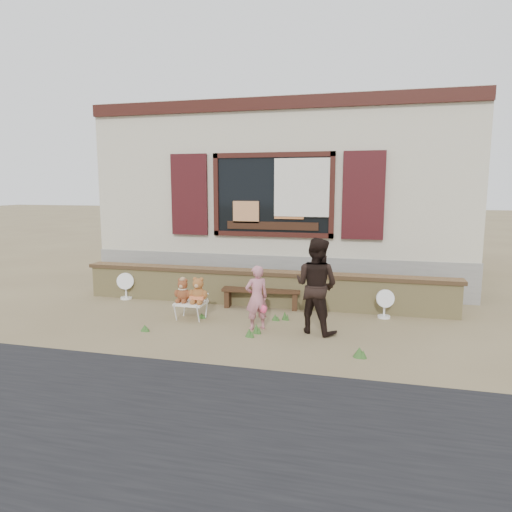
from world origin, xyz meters
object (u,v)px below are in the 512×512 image
(folding_chair, at_px, (191,304))
(adult, at_px, (316,286))
(bench, at_px, (261,294))
(child, at_px, (257,298))
(teddy_bear_left, at_px, (183,290))
(teddy_bear_right, at_px, (198,290))

(folding_chair, distance_m, adult, 2.18)
(bench, distance_m, child, 1.29)
(teddy_bear_left, relative_size, child, 0.40)
(folding_chair, height_order, adult, adult)
(adult, bearing_deg, child, 28.25)
(teddy_bear_right, bearing_deg, teddy_bear_left, -180.00)
(bench, xyz_separation_m, teddy_bear_right, (-0.84, -0.98, 0.25))
(teddy_bear_right, distance_m, adult, 2.00)
(folding_chair, height_order, teddy_bear_right, teddy_bear_right)
(folding_chair, distance_m, child, 1.26)
(bench, height_order, teddy_bear_left, teddy_bear_left)
(teddy_bear_left, distance_m, teddy_bear_right, 0.28)
(teddy_bear_left, height_order, teddy_bear_right, teddy_bear_right)
(adult, bearing_deg, teddy_bear_right, 17.80)
(child, relative_size, adult, 0.70)
(child, xyz_separation_m, adult, (0.91, 0.09, 0.22))
(folding_chair, relative_size, teddy_bear_right, 1.10)
(teddy_bear_right, xyz_separation_m, child, (1.07, -0.26, -0.01))
(bench, bearing_deg, teddy_bear_right, -135.38)
(folding_chair, relative_size, child, 0.48)
(teddy_bear_left, distance_m, adult, 2.28)
(bench, relative_size, adult, 0.99)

